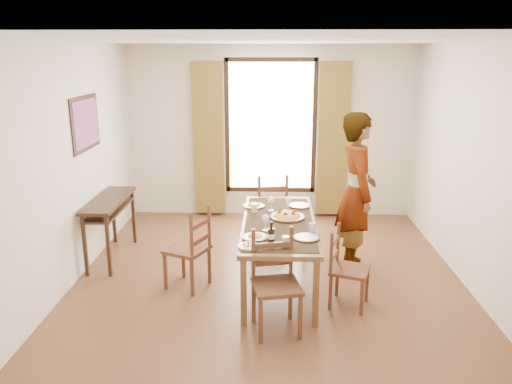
{
  "coord_description": "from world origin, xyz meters",
  "views": [
    {
      "loc": [
        0.02,
        -5.35,
        2.58
      ],
      "look_at": [
        -0.16,
        0.26,
        1.0
      ],
      "focal_mm": 35.0,
      "sensor_mm": 36.0,
      "label": 1
    }
  ],
  "objects_px": {
    "dining_table": "(279,227)",
    "pasta_platter": "(287,214)",
    "man": "(357,193)",
    "console_table": "(109,207)"
  },
  "relations": [
    {
      "from": "dining_table",
      "to": "pasta_platter",
      "type": "xyz_separation_m",
      "value": [
        0.09,
        0.11,
        0.12
      ]
    },
    {
      "from": "man",
      "to": "pasta_platter",
      "type": "bearing_deg",
      "value": 109.59
    },
    {
      "from": "dining_table",
      "to": "pasta_platter",
      "type": "height_order",
      "value": "pasta_platter"
    },
    {
      "from": "console_table",
      "to": "dining_table",
      "type": "distance_m",
      "value": 2.24
    },
    {
      "from": "console_table",
      "to": "man",
      "type": "height_order",
      "value": "man"
    },
    {
      "from": "console_table",
      "to": "dining_table",
      "type": "bearing_deg",
      "value": -17.29
    },
    {
      "from": "pasta_platter",
      "to": "dining_table",
      "type": "bearing_deg",
      "value": -130.12
    },
    {
      "from": "man",
      "to": "pasta_platter",
      "type": "relative_size",
      "value": 4.81
    },
    {
      "from": "console_table",
      "to": "man",
      "type": "relative_size",
      "value": 0.62
    },
    {
      "from": "dining_table",
      "to": "pasta_platter",
      "type": "distance_m",
      "value": 0.19
    }
  ]
}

